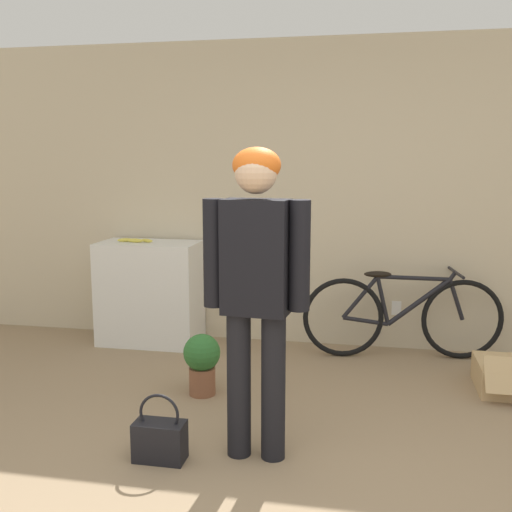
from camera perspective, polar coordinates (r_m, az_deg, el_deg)
name	(u,v)px	position (r m, az deg, el deg)	size (l,w,h in m)	color
wall_back	(334,196)	(5.15, 7.46, 5.73)	(8.00, 0.07, 2.60)	beige
side_shelf	(150,293)	(5.33, -10.05, -3.47)	(0.86, 0.47, 0.90)	white
person	(256,275)	(3.13, 0.01, -1.82)	(0.57, 0.24, 1.67)	black
bicycle	(402,316)	(5.02, 13.76, -5.53)	(1.60, 0.46, 0.73)	black
banana	(135,240)	(5.27, -11.43, 1.48)	(0.33, 0.09, 0.04)	#EAD64C
handbag	(160,439)	(3.41, -9.15, -16.82)	(0.28, 0.15, 0.38)	black
cardboard_box	(506,376)	(4.63, 22.67, -10.52)	(0.39, 0.57, 0.30)	tan
potted_plant	(202,360)	(4.18, -5.17, -9.87)	(0.25, 0.25, 0.43)	brown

